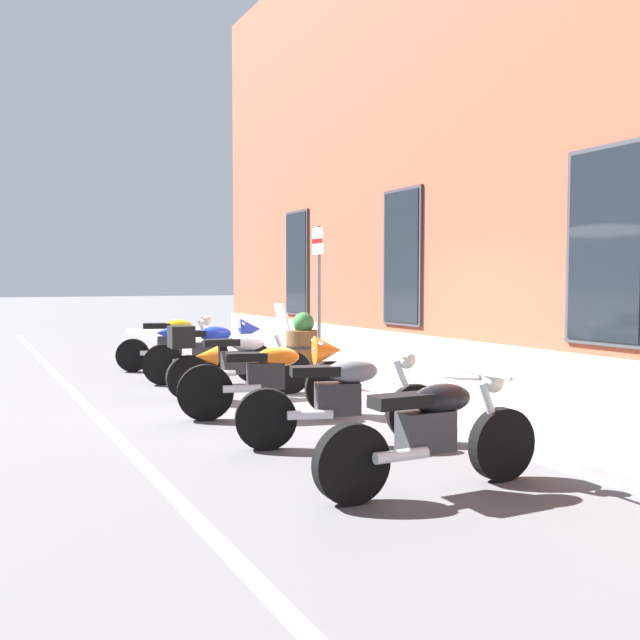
# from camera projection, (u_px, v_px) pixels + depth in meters

# --- Properties ---
(ground_plane) EXTENTS (140.00, 140.00, 0.00)m
(ground_plane) POSITION_uv_depth(u_px,v_px,m) (338.00, 400.00, 9.71)
(ground_plane) COLOR #4C4C4F
(sidewalk) EXTENTS (28.81, 2.61, 0.13)m
(sidewalk) POSITION_uv_depth(u_px,v_px,m) (415.00, 389.00, 10.30)
(sidewalk) COLOR slate
(sidewalk) RESTS_ON ground_plane
(lane_stripe) EXTENTS (28.81, 0.12, 0.01)m
(lane_stripe) POSITION_uv_depth(u_px,v_px,m) (101.00, 420.00, 8.26)
(lane_stripe) COLOR silver
(lane_stripe) RESTS_ON ground_plane
(brick_pub_facade) EXTENTS (22.81, 6.45, 9.17)m
(brick_pub_facade) POSITION_uv_depth(u_px,v_px,m) (631.00, 113.00, 12.07)
(brick_pub_facade) COLOR brown
(brick_pub_facade) RESTS_ON ground_plane
(motorcycle_yellow_naked) EXTENTS (0.82, 1.98, 1.02)m
(motorcycle_yellow_naked) POSITION_uv_depth(u_px,v_px,m) (174.00, 344.00, 12.83)
(motorcycle_yellow_naked) COLOR black
(motorcycle_yellow_naked) RESTS_ON ground_plane
(motorcycle_blue_sport) EXTENTS (0.78, 2.06, 1.06)m
(motorcycle_blue_sport) POSITION_uv_depth(u_px,v_px,m) (214.00, 348.00, 11.25)
(motorcycle_blue_sport) COLOR black
(motorcycle_blue_sport) RESTS_ON ground_plane
(motorcycle_silver_touring) EXTENTS (0.62, 2.14, 1.33)m
(motorcycle_silver_touring) POSITION_uv_depth(u_px,v_px,m) (233.00, 359.00, 9.89)
(motorcycle_silver_touring) COLOR black
(motorcycle_silver_touring) RESTS_ON ground_plane
(motorcycle_orange_sport) EXTENTS (0.80, 2.17, 0.99)m
(motorcycle_orange_sport) POSITION_uv_depth(u_px,v_px,m) (277.00, 373.00, 8.44)
(motorcycle_orange_sport) COLOR black
(motorcycle_orange_sport) RESTS_ON ground_plane
(motorcycle_grey_naked) EXTENTS (0.84, 2.09, 0.94)m
(motorcycle_grey_naked) POSITION_uv_depth(u_px,v_px,m) (345.00, 399.00, 6.96)
(motorcycle_grey_naked) COLOR black
(motorcycle_grey_naked) RESTS_ON ground_plane
(motorcycle_black_naked) EXTENTS (0.62, 2.03, 0.92)m
(motorcycle_black_naked) POSITION_uv_depth(u_px,v_px,m) (433.00, 433.00, 5.46)
(motorcycle_black_naked) COLOR black
(motorcycle_black_naked) RESTS_ON ground_plane
(parking_sign) EXTENTS (0.36, 0.07, 2.45)m
(parking_sign) POSITION_uv_depth(u_px,v_px,m) (319.00, 278.00, 11.65)
(parking_sign) COLOR #4C4C51
(parking_sign) RESTS_ON sidewalk
(barrel_planter) EXTENTS (0.68, 0.68, 0.95)m
(barrel_planter) POSITION_uv_depth(u_px,v_px,m) (304.00, 342.00, 13.10)
(barrel_planter) COLOR brown
(barrel_planter) RESTS_ON sidewalk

